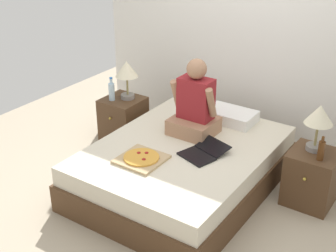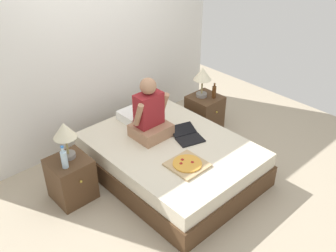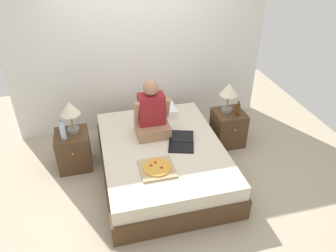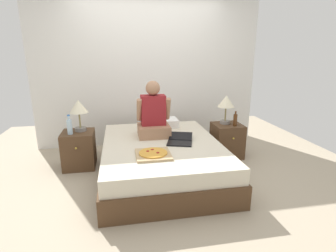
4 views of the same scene
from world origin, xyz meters
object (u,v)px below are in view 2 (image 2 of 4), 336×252
at_px(person_seated, 150,116).
at_px(beer_bottle, 214,92).
at_px(lamp_on_left_nightstand, 65,133).
at_px(nightstand_right, 204,112).
at_px(lamp_on_right_nightstand, 203,76).
at_px(laptop, 188,136).
at_px(water_bottle, 64,159).
at_px(bed, 171,159).
at_px(pizza_box, 187,164).
at_px(nightstand_left, 71,179).

bearing_deg(person_seated, beer_bottle, 2.70).
relative_size(lamp_on_left_nightstand, nightstand_right, 0.85).
bearing_deg(beer_bottle, person_seated, -177.30).
xyz_separation_m(lamp_on_left_nightstand, lamp_on_right_nightstand, (2.20, 0.00, 0.00)).
relative_size(lamp_on_right_nightstand, laptop, 0.92).
bearing_deg(lamp_on_right_nightstand, beer_bottle, -56.31).
bearing_deg(lamp_on_right_nightstand, water_bottle, -176.55).
bearing_deg(nightstand_right, lamp_on_right_nightstand, 120.93).
distance_m(bed, nightstand_right, 1.23).
relative_size(bed, lamp_on_left_nightstand, 4.61).
distance_m(water_bottle, nightstand_right, 2.38).
height_order(lamp_on_right_nightstand, person_seated, person_seated).
relative_size(bed, lamp_on_right_nightstand, 4.61).
height_order(nightstand_right, pizza_box, nightstand_right).
height_order(lamp_on_left_nightstand, beer_bottle, lamp_on_left_nightstand).
xyz_separation_m(lamp_on_left_nightstand, laptop, (1.34, -0.57, -0.37)).
distance_m(water_bottle, laptop, 1.53).
distance_m(water_bottle, lamp_on_right_nightstand, 2.34).
bearing_deg(water_bottle, laptop, -16.50).
bearing_deg(pizza_box, person_seated, 82.09).
relative_size(beer_bottle, pizza_box, 0.57).
relative_size(nightstand_left, lamp_on_right_nightstand, 1.18).
xyz_separation_m(lamp_on_right_nightstand, laptop, (-0.87, -0.57, -0.37)).
bearing_deg(laptop, water_bottle, 163.50).
bearing_deg(person_seated, lamp_on_right_nightstand, 10.16).
xyz_separation_m(nightstand_right, pizza_box, (-1.31, -0.92, 0.22)).
bearing_deg(laptop, bed, 167.09).
xyz_separation_m(nightstand_left, pizza_box, (0.97, -0.92, 0.22)).
bearing_deg(lamp_on_left_nightstand, water_bottle, -130.60).
height_order(lamp_on_right_nightstand, pizza_box, lamp_on_right_nightstand).
xyz_separation_m(bed, nightstand_right, (1.14, 0.47, 0.03)).
relative_size(bed, nightstand_right, 3.91).
height_order(beer_bottle, laptop, beer_bottle).
distance_m(bed, laptop, 0.36).
bearing_deg(laptop, nightstand_left, 159.25).
distance_m(lamp_on_left_nightstand, water_bottle, 0.28).
xyz_separation_m(water_bottle, beer_bottle, (2.42, -0.01, -0.02)).
bearing_deg(person_seated, lamp_on_left_nightstand, 168.50).
bearing_deg(beer_bottle, lamp_on_right_nightstand, 123.69).
xyz_separation_m(nightstand_right, laptop, (-0.90, -0.52, 0.22)).
xyz_separation_m(nightstand_left, beer_bottle, (2.34, -0.10, 0.36)).
relative_size(nightstand_right, beer_bottle, 2.31).
xyz_separation_m(bed, nightstand_left, (-1.14, 0.47, 0.03)).
bearing_deg(bed, nightstand_right, 22.31).
height_order(beer_bottle, pizza_box, beer_bottle).
bearing_deg(nightstand_left, laptop, -20.75).
xyz_separation_m(nightstand_left, laptop, (1.38, -0.52, 0.22)).
bearing_deg(pizza_box, bed, 69.39).
distance_m(nightstand_left, beer_bottle, 2.37).
relative_size(nightstand_right, lamp_on_right_nightstand, 1.18).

